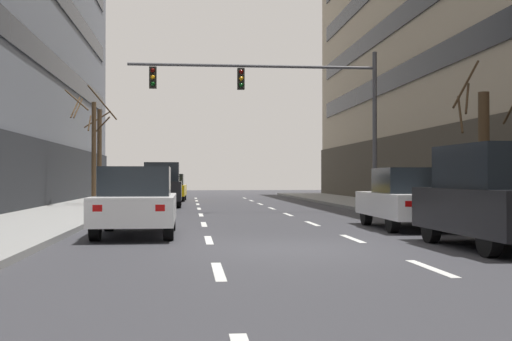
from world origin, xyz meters
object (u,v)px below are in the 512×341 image
car_parked_1 (494,197)px  street_tree_0 (99,152)px  taxi_driving_0 (170,188)px  car_driving_2 (162,185)px  car_driving_1 (136,202)px  traffic_signal_0 (289,97)px  street_tree_1 (483,152)px  street_tree_2 (92,147)px  car_parked_2 (408,199)px  pedestrian_0 (484,187)px

car_parked_1 → street_tree_0: street_tree_0 is taller
taxi_driving_0 → car_driving_2: size_ratio=1.00×
car_driving_1 → taxi_driving_0: bearing=89.6°
traffic_signal_0 → street_tree_1: bearing=-58.8°
taxi_driving_0 → street_tree_1: bearing=-65.7°
taxi_driving_0 → street_tree_1: 23.51m
street_tree_0 → car_driving_1: bearing=-79.4°
car_driving_2 → traffic_signal_0: size_ratio=0.44×
street_tree_0 → street_tree_2: size_ratio=1.07×
car_parked_1 → street_tree_0: 22.80m
car_driving_2 → traffic_signal_0: bearing=-48.9°
car_parked_2 → street_tree_2: 16.90m
car_driving_2 → car_parked_2: (7.30, -14.34, -0.23)m
car_parked_1 → pedestrian_0: 9.52m
traffic_signal_0 → car_driving_2: bearing=131.1°
car_parked_2 → pedestrian_0: 5.19m
car_driving_1 → street_tree_2: size_ratio=0.84×
street_tree_0 → pedestrian_0: bearing=-39.1°
car_parked_2 → street_tree_1: bearing=16.8°
taxi_driving_0 → car_parked_1: (7.14, -27.36, 0.23)m
taxi_driving_0 → street_tree_2: 9.82m
street_tree_1 → taxi_driving_0: bearing=114.3°
street_tree_1 → pedestrian_0: street_tree_1 is taller
street_tree_1 → street_tree_2: bearing=136.4°
taxi_driving_0 → street_tree_2: (-3.31, -9.02, 2.01)m
car_parked_1 → street_tree_0: bearing=117.2°
street_tree_2 → car_driving_1: bearing=-77.8°
taxi_driving_0 → car_parked_1: size_ratio=1.01×
street_tree_2 → street_tree_0: bearing=87.7°
taxi_driving_0 → car_driving_1: bearing=-90.4°
car_driving_1 → pedestrian_0: 12.16m
traffic_signal_0 → pedestrian_0: bearing=-39.4°
pedestrian_0 → car_driving_2: bearing=135.7°
car_parked_2 → street_tree_0: street_tree_0 is taller
taxi_driving_0 → traffic_signal_0: size_ratio=0.44×
taxi_driving_0 → car_parked_2: bearing=-72.1°
car_driving_1 → car_driving_2: (-0.01, 15.80, 0.23)m
car_driving_2 → pedestrian_0: bearing=-44.3°
car_driving_1 → traffic_signal_0: 11.74m
car_driving_2 → car_parked_2: size_ratio=0.97×
taxi_driving_0 → street_tree_2: size_ratio=0.82×
car_driving_1 → traffic_signal_0: traffic_signal_0 is taller
car_parked_2 → street_tree_2: size_ratio=0.85×
taxi_driving_0 → pedestrian_0: size_ratio=2.62×
taxi_driving_0 → pedestrian_0: pedestrian_0 is taller
car_parked_2 → street_tree_1: 2.96m
car_driving_2 → traffic_signal_0: traffic_signal_0 is taller
car_driving_1 → street_tree_0: (-3.09, 16.49, 1.82)m
car_driving_2 → car_driving_1: bearing=-90.0°
street_tree_1 → car_driving_1: bearing=-167.3°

